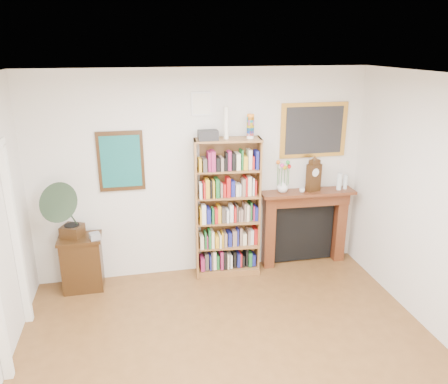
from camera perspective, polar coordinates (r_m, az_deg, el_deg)
The scene contains 15 objects.
room at distance 3.60m, azimuth 3.54°, elevation -8.94°, with size 4.51×5.01×2.81m.
door_casing at distance 4.82m, azimuth -27.06°, elevation -5.43°, with size 0.08×1.02×2.17m.
teal_poster at distance 5.73m, azimuth -13.31°, elevation 3.92°, with size 0.58×0.04×0.78m.
small_picture at distance 5.66m, azimuth -2.97°, elevation 11.45°, with size 0.26×0.04×0.30m.
gilt_painting at distance 6.15m, azimuth 11.65°, elevation 7.91°, with size 0.95×0.04×0.75m.
bookshelf at distance 5.87m, azimuth 0.47°, elevation -1.14°, with size 0.91×0.40×2.21m.
side_cabinet at distance 6.04m, azimuth -18.02°, elevation -8.79°, with size 0.54×0.39×0.73m, color black.
fireplace at distance 6.41m, azimuth 10.46°, elevation -3.64°, with size 1.34×0.37×1.12m.
gramophone at distance 5.65m, azimuth -19.74°, elevation -1.87°, with size 0.67×0.74×0.80m.
cd_stack at distance 5.76m, azimuth -16.51°, elevation -5.55°, with size 0.12×0.12×0.08m, color #A4A6B0.
mantel_clock at distance 6.16m, azimuth 11.63°, elevation 2.06°, with size 0.22×0.16×0.45m.
flower_vase at distance 6.08m, azimuth 7.67°, elevation 0.74°, with size 0.16×0.16×0.17m, color silver.
teacup at distance 6.13m, azimuth 10.17°, elevation 0.23°, with size 0.08×0.08×0.06m, color silver.
bottle_left at distance 6.33m, azimuth 14.83°, elevation 1.34°, with size 0.07×0.07×0.24m, color silver.
bottle_right at distance 6.40m, azimuth 15.56°, elevation 1.27°, with size 0.06×0.06×0.20m, color silver.
Camera 1 is at (-0.86, -3.07, 3.07)m, focal length 35.00 mm.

